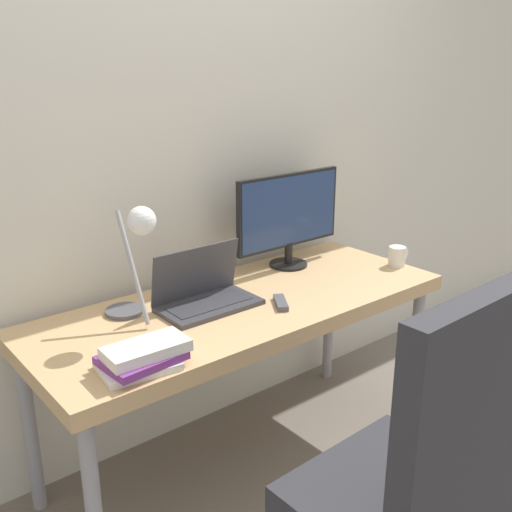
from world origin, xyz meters
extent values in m
plane|color=#70665B|center=(0.00, 0.00, 0.00)|extent=(12.00, 12.00, 0.00)
cube|color=beige|center=(0.00, 0.72, 1.30)|extent=(8.00, 0.05, 2.60)
cube|color=tan|center=(0.00, 0.33, 0.69)|extent=(1.66, 0.65, 0.06)
cylinder|color=gray|center=(0.77, 0.06, 0.33)|extent=(0.05, 0.05, 0.66)
cylinder|color=gray|center=(-0.77, 0.59, 0.33)|extent=(0.05, 0.05, 0.66)
cylinder|color=gray|center=(0.77, 0.59, 0.33)|extent=(0.05, 0.05, 0.66)
cube|color=#38383D|center=(-0.14, 0.35, 0.73)|extent=(0.37, 0.21, 0.02)
cube|color=#2D2D33|center=(-0.14, 0.35, 0.74)|extent=(0.32, 0.12, 0.00)
cube|color=#38383D|center=(-0.14, 0.43, 0.84)|extent=(0.37, 0.04, 0.20)
cube|color=black|center=(-0.14, 0.43, 0.84)|extent=(0.34, 0.03, 0.18)
cylinder|color=black|center=(0.41, 0.52, 0.73)|extent=(0.17, 0.17, 0.01)
cylinder|color=black|center=(0.41, 0.52, 0.78)|extent=(0.04, 0.04, 0.09)
cube|color=black|center=(0.41, 0.52, 0.98)|extent=(0.56, 0.02, 0.32)
cube|color=navy|center=(0.41, 0.51, 0.98)|extent=(0.53, 0.00, 0.30)
cylinder|color=#4C4C51|center=(-0.41, 0.50, 0.73)|extent=(0.14, 0.14, 0.02)
cylinder|color=#99999E|center=(-0.41, 0.42, 0.92)|extent=(0.02, 0.19, 0.38)
sphere|color=white|center=(-0.41, 0.33, 1.11)|extent=(0.09, 0.09, 0.09)
cube|color=#2D2D33|center=(-0.15, -0.54, 0.45)|extent=(0.55, 0.46, 0.09)
cube|color=#2D2D33|center=(-0.15, -0.72, 0.80)|extent=(0.51, 0.08, 0.62)
cube|color=silver|center=(-0.57, 0.11, 0.73)|extent=(0.25, 0.19, 0.02)
cube|color=#753384|center=(-0.56, 0.10, 0.76)|extent=(0.24, 0.19, 0.02)
cube|color=silver|center=(-0.55, 0.09, 0.79)|extent=(0.25, 0.13, 0.04)
cube|color=#4C4C51|center=(0.08, 0.20, 0.73)|extent=(0.11, 0.13, 0.02)
cylinder|color=silver|center=(0.78, 0.21, 0.77)|extent=(0.07, 0.07, 0.09)
torus|color=silver|center=(0.83, 0.21, 0.77)|extent=(0.06, 0.01, 0.06)
ellipsoid|color=white|center=(-0.48, 0.13, 0.74)|extent=(0.15, 0.10, 0.04)
camera|label=1|loc=(-1.31, -1.35, 1.61)|focal=42.00mm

